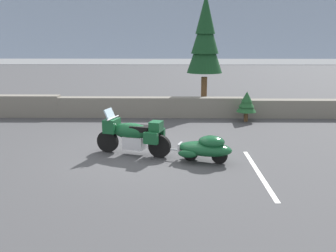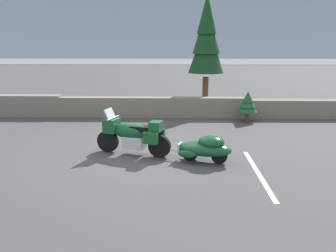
% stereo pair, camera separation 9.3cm
% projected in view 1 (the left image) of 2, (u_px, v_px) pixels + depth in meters
% --- Properties ---
extents(ground_plane, '(80.00, 80.00, 0.00)m').
position_uv_depth(ground_plane, '(141.00, 154.00, 10.90)').
color(ground_plane, '#424244').
extents(stone_guard_wall, '(24.00, 0.59, 0.94)m').
position_uv_depth(stone_guard_wall, '(143.00, 107.00, 16.09)').
color(stone_guard_wall, slate).
rests_on(stone_guard_wall, ground).
extents(distant_ridgeline, '(240.00, 80.00, 16.00)m').
position_uv_depth(distant_ridgeline, '(170.00, 22.00, 101.94)').
color(distant_ridgeline, '#8C9EB7').
rests_on(distant_ridgeline, ground).
extents(touring_motorcycle, '(2.24, 1.15, 1.33)m').
position_uv_depth(touring_motorcycle, '(133.00, 134.00, 10.76)').
color(touring_motorcycle, black).
rests_on(touring_motorcycle, ground).
extents(car_shaped_trailer, '(2.21, 1.12, 0.76)m').
position_uv_depth(car_shaped_trailer, '(205.00, 148.00, 10.14)').
color(car_shaped_trailer, black).
rests_on(car_shaped_trailer, ground).
extents(pine_tree_tall, '(1.67, 1.67, 5.40)m').
position_uv_depth(pine_tree_tall, '(205.00, 38.00, 17.22)').
color(pine_tree_tall, brown).
rests_on(pine_tree_tall, ground).
extents(pine_sapling_near, '(0.82, 0.82, 1.25)m').
position_uv_depth(pine_sapling_near, '(247.00, 103.00, 15.13)').
color(pine_sapling_near, brown).
rests_on(pine_sapling_near, ground).
extents(parking_stripe_marker, '(0.12, 3.60, 0.01)m').
position_uv_depth(parking_stripe_marker, '(259.00, 173.00, 9.40)').
color(parking_stripe_marker, silver).
rests_on(parking_stripe_marker, ground).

